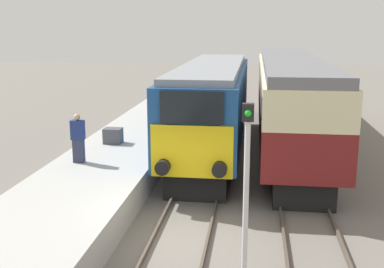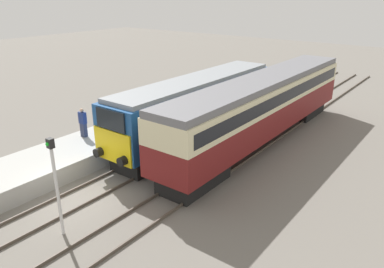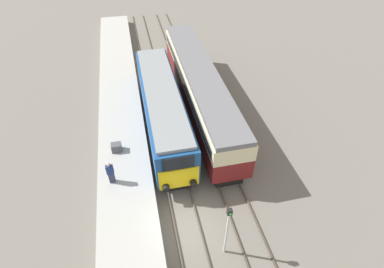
% 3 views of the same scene
% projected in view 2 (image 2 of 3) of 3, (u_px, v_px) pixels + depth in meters
% --- Properties ---
extents(ground_plane, '(120.00, 120.00, 0.00)m').
position_uv_depth(ground_plane, '(78.00, 199.00, 16.84)').
color(ground_plane, slate).
extents(platform_left, '(3.50, 50.00, 0.92)m').
position_uv_depth(platform_left, '(147.00, 126.00, 24.49)').
color(platform_left, '#A8A8A3').
rests_on(platform_left, ground_plane).
extents(rails_near_track, '(1.51, 60.00, 0.14)m').
position_uv_depth(rails_near_track, '(153.00, 160.00, 20.54)').
color(rails_near_track, '#4C4238').
rests_on(rails_near_track, ground_plane).
extents(rails_far_track, '(1.50, 60.00, 0.14)m').
position_uv_depth(rails_far_track, '(204.00, 177.00, 18.62)').
color(rails_far_track, '#4C4238').
rests_on(rails_far_track, ground_plane).
extents(locomotive, '(2.70, 14.03, 3.91)m').
position_uv_depth(locomotive, '(197.00, 106.00, 22.79)').
color(locomotive, black).
rests_on(locomotive, ground_plane).
extents(passenger_carriage, '(2.75, 18.14, 4.09)m').
position_uv_depth(passenger_carriage, '(263.00, 104.00, 22.27)').
color(passenger_carriage, black).
rests_on(passenger_carriage, ground_plane).
extents(person_on_platform, '(0.44, 0.26, 1.68)m').
position_uv_depth(person_on_platform, '(83.00, 123.00, 21.21)').
color(person_on_platform, '#2D334C').
rests_on(person_on_platform, platform_left).
extents(signal_post, '(0.24, 0.28, 3.96)m').
position_uv_depth(signal_post, '(56.00, 179.00, 13.59)').
color(signal_post, silver).
rests_on(signal_post, ground_plane).
extents(luggage_crate, '(0.70, 0.56, 0.60)m').
position_uv_depth(luggage_crate, '(125.00, 120.00, 23.30)').
color(luggage_crate, '#4C4C51').
rests_on(luggage_crate, platform_left).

